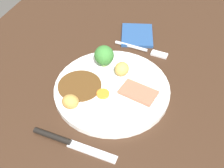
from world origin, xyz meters
TOP-DOWN VIEW (x-y plane):
  - dining_table at (0.00, 0.00)cm, footprint 120.00×84.00cm
  - dinner_plate at (-3.97, 2.30)cm, footprint 27.49×27.49cm
  - gravy_pool at (-1.74, -5.07)cm, footprint 10.40×10.40cm
  - meat_slice_main at (-3.99, 8.72)cm, footprint 6.56×9.09cm
  - roast_potato_left at (4.72, -4.29)cm, footprint 3.96×4.28cm
  - roast_potato_right at (-9.04, 3.05)cm, footprint 4.31×4.06cm
  - carrot_coin_front at (-0.94, 1.16)cm, footprint 2.93×2.93cm
  - broccoli_floret at (-10.64, -2.16)cm, footprint 4.96×4.96cm
  - fork at (-21.42, 5.14)cm, footprint 2.71×15.32cm
  - knife at (12.90, -1.54)cm, footprint 2.26×18.55cm
  - folded_napkin at (-27.44, 1.83)cm, footprint 13.07×11.71cm

SIDE VIEW (x-z plane):
  - dining_table at x=0.00cm, z-range 0.00..3.60cm
  - fork at x=-21.42cm, z-range 3.54..4.44cm
  - folded_napkin at x=-27.44cm, z-range 3.60..4.40cm
  - knife at x=12.90cm, z-range 3.45..4.65cm
  - dinner_plate at x=-3.97cm, z-range 3.60..5.00cm
  - gravy_pool at x=-1.74cm, z-range 5.00..5.30cm
  - carrot_coin_front at x=-0.94cm, z-range 5.00..5.59cm
  - meat_slice_main at x=-3.99cm, z-range 5.00..5.80cm
  - roast_potato_left at x=4.72cm, z-range 5.00..8.16cm
  - roast_potato_right at x=-9.04cm, z-range 5.00..8.35cm
  - broccoli_floret at x=-10.64cm, z-range 5.35..11.14cm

